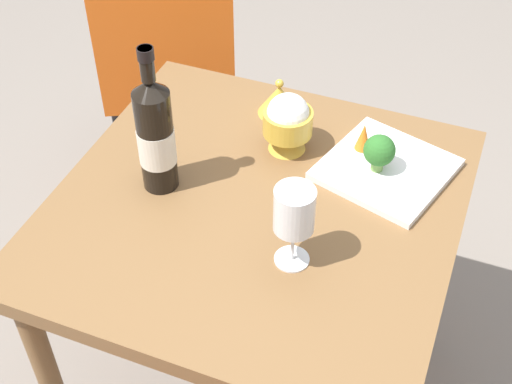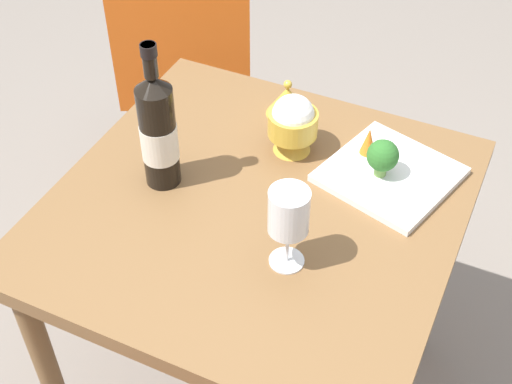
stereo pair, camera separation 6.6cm
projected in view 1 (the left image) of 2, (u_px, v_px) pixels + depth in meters
The scene contains 9 objects.
dining_table at pixel (256, 233), 1.53m from camera, with size 0.82×0.82×0.72m.
chair_near_window at pixel (168, 68), 2.18m from camera, with size 0.54×0.54×0.85m.
wine_bottle at pixel (155, 135), 1.42m from camera, with size 0.08×0.08×0.33m.
wine_glass at pixel (294, 212), 1.27m from camera, with size 0.08×0.08×0.18m.
rice_bowl at pixel (288, 122), 1.55m from camera, with size 0.11×0.11×0.14m.
rice_bowl_lid at pixel (279, 99), 1.67m from camera, with size 0.10×0.10×0.09m.
serving_plate at pixel (386, 169), 1.53m from camera, with size 0.31×0.31×0.02m.
broccoli_floret at pixel (379, 151), 1.49m from camera, with size 0.07×0.07×0.09m.
carrot_garnish_left at pixel (364, 137), 1.55m from camera, with size 0.03×0.03×0.07m.
Camera 1 is at (0.39, -0.98, 1.75)m, focal length 49.90 mm.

